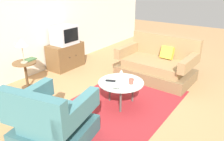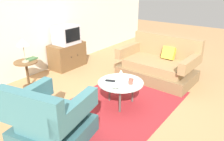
% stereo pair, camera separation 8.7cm
% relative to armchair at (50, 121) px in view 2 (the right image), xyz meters
% --- Properties ---
extents(ground_plane, '(16.00, 16.00, 0.00)m').
position_rel_armchair_xyz_m(ground_plane, '(1.43, -0.26, -0.31)').
color(ground_plane, '#AD7F51').
extents(back_wall, '(9.00, 0.12, 2.70)m').
position_rel_armchair_xyz_m(back_wall, '(1.43, 2.23, 1.04)').
color(back_wall, beige).
rests_on(back_wall, ground).
extents(area_rug, '(2.35, 1.67, 0.00)m').
position_rel_armchair_xyz_m(area_rug, '(1.34, -0.20, -0.31)').
color(area_rug, maroon).
rests_on(area_rug, ground).
extents(armchair, '(1.05, 1.07, 0.87)m').
position_rel_armchair_xyz_m(armchair, '(0.00, 0.00, 0.00)').
color(armchair, '#325C60').
rests_on(armchair, ground).
extents(couch, '(0.99, 1.61, 0.90)m').
position_rel_armchair_xyz_m(couch, '(2.78, -0.21, -0.01)').
color(couch, brown).
rests_on(couch, ground).
extents(coffee_table, '(0.77, 0.77, 0.43)m').
position_rel_armchair_xyz_m(coffee_table, '(1.34, -0.20, 0.09)').
color(coffee_table, '#B2C6C1').
rests_on(coffee_table, ground).
extents(side_table, '(0.45, 0.45, 0.55)m').
position_rel_armchair_xyz_m(side_table, '(0.80, 1.69, 0.08)').
color(side_table, brown).
rests_on(side_table, ground).
extents(tv_stand, '(0.86, 0.50, 0.60)m').
position_rel_armchair_xyz_m(tv_stand, '(2.07, 1.90, -0.01)').
color(tv_stand, brown).
rests_on(tv_stand, ground).
extents(television, '(0.55, 0.44, 0.43)m').
position_rel_armchair_xyz_m(television, '(2.07, 1.87, 0.51)').
color(television, '#B7B7BC').
rests_on(television, tv_stand).
extents(table_lamp, '(0.24, 0.24, 0.46)m').
position_rel_armchair_xyz_m(table_lamp, '(0.79, 1.66, 0.62)').
color(table_lamp, '#9E937A').
rests_on(table_lamp, side_table).
extents(vase, '(0.09, 0.09, 0.23)m').
position_rel_armchair_xyz_m(vase, '(1.34, -0.20, 0.23)').
color(vase, beige).
rests_on(vase, coffee_table).
extents(mug, '(0.12, 0.07, 0.10)m').
position_rel_armchair_xyz_m(mug, '(1.38, -0.37, 0.17)').
color(mug, '#B74C3D').
rests_on(mug, coffee_table).
extents(bowl, '(0.13, 0.13, 0.05)m').
position_rel_armchair_xyz_m(bowl, '(1.08, -0.28, 0.15)').
color(bowl, silver).
rests_on(bowl, coffee_table).
extents(tv_remote_dark, '(0.11, 0.17, 0.02)m').
position_rel_armchair_xyz_m(tv_remote_dark, '(1.26, -0.04, 0.13)').
color(tv_remote_dark, black).
rests_on(tv_remote_dark, coffee_table).
extents(tv_remote_silver, '(0.17, 0.10, 0.02)m').
position_rel_armchair_xyz_m(tv_remote_silver, '(1.47, -0.08, 0.13)').
color(tv_remote_silver, '#B2B2B7').
rests_on(tv_remote_silver, coffee_table).
extents(book, '(0.23, 0.17, 0.03)m').
position_rel_armchair_xyz_m(book, '(0.95, 1.70, 0.25)').
color(book, '#3D663D').
rests_on(book, side_table).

